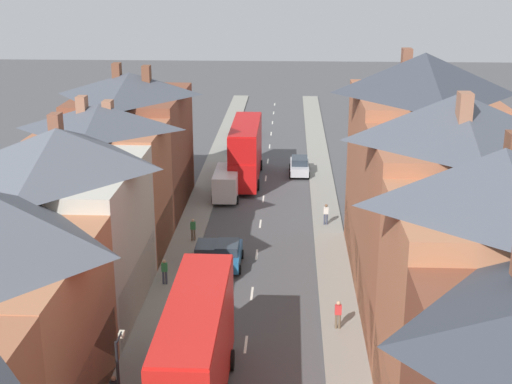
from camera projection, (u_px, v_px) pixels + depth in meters
The scene contains 18 objects.
pavement_left at pixel (197, 213), 56.32m from camera, with size 2.20×104.00×0.14m, color gray.
pavement_right at pixel (326, 215), 55.85m from camera, with size 2.20×104.00×0.14m, color gray.
centre_line_dashes at pixel (260, 224), 54.20m from camera, with size 0.14×97.80×0.01m.
terrace_row_left at pixel (36, 255), 34.72m from camera, with size 8.00×55.96×11.94m.
terrace_row_right at pixel (491, 295), 28.20m from camera, with size 8.00×46.44×13.94m.
double_decker_bus_lead at pixel (196, 353), 30.90m from camera, with size 2.74×10.80×5.30m.
double_decker_bus_mid_street at pixel (246, 150), 64.20m from camera, with size 2.74×10.80×5.30m.
car_parked_left_a at pixel (208, 254), 46.52m from camera, with size 1.90×4.19×1.59m.
car_parked_right_a at pixel (240, 143), 75.16m from camera, with size 1.90×4.18×1.68m.
car_mid_black at pixel (244, 129), 81.55m from camera, with size 1.90×4.40×1.61m.
car_parked_left_b at pixel (299, 166), 66.63m from camera, with size 1.90×4.45×1.68m.
car_mid_white at pixel (179, 356), 34.45m from camera, with size 1.90×4.14×1.63m.
car_far_grey at pixel (228, 254), 46.39m from camera, with size 1.90×4.08×1.70m.
delivery_van at pixel (227, 183), 59.78m from camera, with size 2.20×5.20×2.41m.
pedestrian_mid_left at pixel (338, 313), 38.18m from camera, with size 0.36×0.22×1.61m.
pedestrian_mid_right at pixel (165, 270), 43.50m from camera, with size 0.36×0.22×1.61m.
pedestrian_far_left at pixel (193, 228), 50.36m from camera, with size 0.36×0.22×1.61m.
pedestrian_far_right at pixel (326, 213), 53.43m from camera, with size 0.36×0.22×1.61m.
Camera 1 is at (2.10, -14.79, 18.97)m, focal length 50.00 mm.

